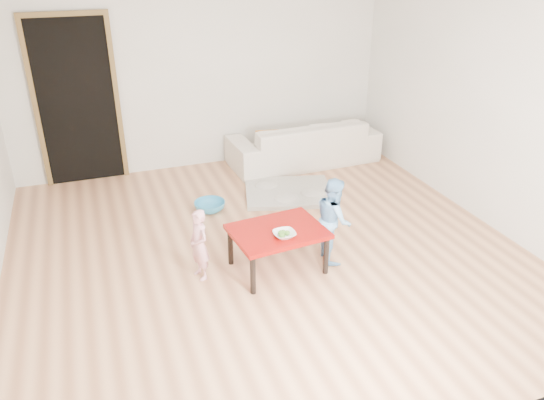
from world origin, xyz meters
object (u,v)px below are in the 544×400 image
child_blue (333,219)px  basin (210,206)px  sofa (304,142)px  red_table (278,249)px  child_pink (199,245)px  bowl (284,234)px

child_blue → basin: bearing=44.5°
sofa → child_blue: size_ratio=2.44×
sofa → basin: (-1.61, -1.01, -0.25)m
red_table → basin: bearing=102.7°
child_blue → child_pink: bearing=97.4°
red_table → bowl: bowl is taller
red_table → child_pink: size_ratio=1.23×
sofa → bowl: bearing=61.1°
child_blue → sofa: bearing=-4.5°
bowl → child_pink: bearing=160.8°
red_table → basin: (-0.32, 1.40, -0.16)m
red_table → child_pink: 0.74m
bowl → basin: 1.63m
sofa → basin: bearing=29.9°
bowl → red_table: bearing=93.8°
sofa → bowl: 2.87m
red_table → child_pink: (-0.72, 0.11, 0.13)m
red_table → sofa: bearing=61.9°
bowl → basin: (-0.33, 1.55, -0.39)m
child_pink → child_blue: child_blue is taller
sofa → child_pink: (-2.01, -2.31, 0.04)m
child_pink → basin: bearing=146.4°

